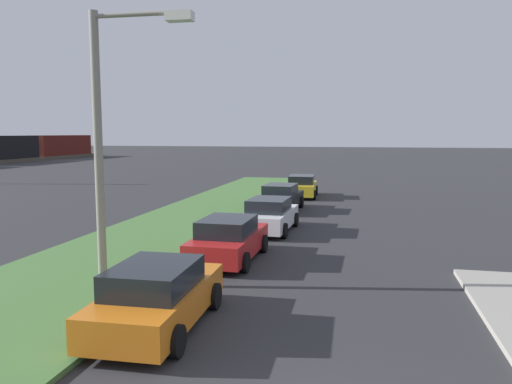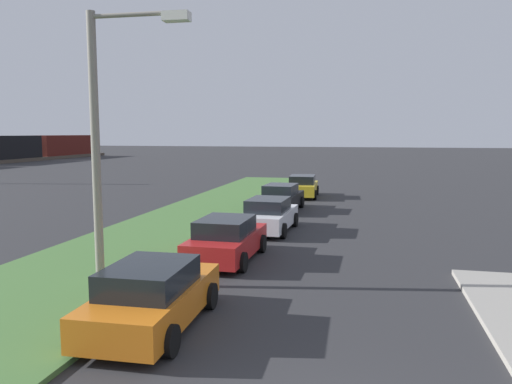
{
  "view_description": "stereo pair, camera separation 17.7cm",
  "coord_description": "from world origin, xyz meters",
  "px_view_note": "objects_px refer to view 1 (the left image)",
  "views": [
    {
      "loc": [
        -5.77,
        -0.16,
        4.27
      ],
      "look_at": [
        19.34,
        5.34,
        1.23
      ],
      "focal_mm": 34.94,
      "sensor_mm": 36.0,
      "label": 1
    },
    {
      "loc": [
        -5.73,
        -0.34,
        4.27
      ],
      "look_at": [
        19.34,
        5.34,
        1.23
      ],
      "focal_mm": 34.94,
      "sensor_mm": 36.0,
      "label": 2
    }
  ],
  "objects_px": {
    "parked_car_white": "(270,215)",
    "streetlight": "(110,129)",
    "parked_car_yellow": "(302,186)",
    "parked_car_red": "(228,240)",
    "parked_car_black": "(281,198)",
    "parked_car_orange": "(157,296)"
  },
  "relations": [
    {
      "from": "parked_car_red",
      "to": "parked_car_white",
      "type": "height_order",
      "value": "same"
    },
    {
      "from": "parked_car_red",
      "to": "parked_car_orange",
      "type": "bearing_deg",
      "value": -178.8
    },
    {
      "from": "parked_car_red",
      "to": "parked_car_black",
      "type": "bearing_deg",
      "value": 1.21
    },
    {
      "from": "streetlight",
      "to": "parked_car_black",
      "type": "bearing_deg",
      "value": -8.91
    },
    {
      "from": "parked_car_black",
      "to": "parked_car_yellow",
      "type": "distance_m",
      "value": 6.15
    },
    {
      "from": "parked_car_white",
      "to": "parked_car_yellow",
      "type": "xyz_separation_m",
      "value": [
        12.08,
        0.1,
        0.0
      ]
    },
    {
      "from": "streetlight",
      "to": "parked_car_orange",
      "type": "bearing_deg",
      "value": -136.87
    },
    {
      "from": "parked_car_red",
      "to": "parked_car_black",
      "type": "height_order",
      "value": "same"
    },
    {
      "from": "parked_car_orange",
      "to": "parked_car_yellow",
      "type": "distance_m",
      "value": 23.27
    },
    {
      "from": "parked_car_white",
      "to": "streetlight",
      "type": "distance_m",
      "value": 9.78
    },
    {
      "from": "parked_car_black",
      "to": "streetlight",
      "type": "distance_m",
      "value": 15.19
    },
    {
      "from": "parked_car_yellow",
      "to": "parked_car_orange",
      "type": "bearing_deg",
      "value": 176.45
    },
    {
      "from": "parked_car_black",
      "to": "parked_car_yellow",
      "type": "xyz_separation_m",
      "value": [
        6.14,
        -0.39,
        0.0
      ]
    },
    {
      "from": "parked_car_red",
      "to": "parked_car_yellow",
      "type": "distance_m",
      "value": 17.28
    },
    {
      "from": "parked_car_orange",
      "to": "parked_car_yellow",
      "type": "bearing_deg",
      "value": -2.09
    },
    {
      "from": "streetlight",
      "to": "parked_car_white",
      "type": "bearing_deg",
      "value": -17.86
    },
    {
      "from": "parked_car_white",
      "to": "parked_car_black",
      "type": "distance_m",
      "value": 5.96
    },
    {
      "from": "parked_car_yellow",
      "to": "streetlight",
      "type": "height_order",
      "value": "streetlight"
    },
    {
      "from": "parked_car_white",
      "to": "parked_car_black",
      "type": "relative_size",
      "value": 0.99
    },
    {
      "from": "parked_car_orange",
      "to": "parked_car_white",
      "type": "height_order",
      "value": "same"
    },
    {
      "from": "parked_car_orange",
      "to": "parked_car_yellow",
      "type": "xyz_separation_m",
      "value": [
        23.27,
        -0.27,
        0.0
      ]
    },
    {
      "from": "parked_car_orange",
      "to": "parked_car_red",
      "type": "distance_m",
      "value": 5.99
    }
  ]
}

